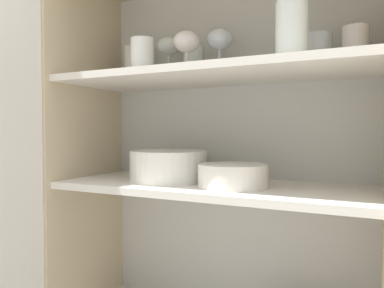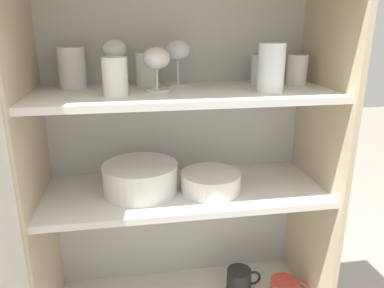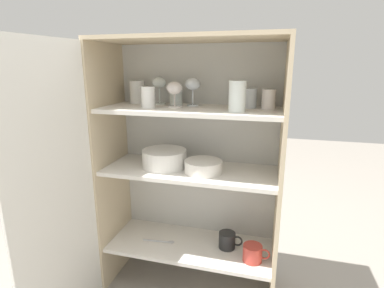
# 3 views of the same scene
# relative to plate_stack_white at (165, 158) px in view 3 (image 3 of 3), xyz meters

# --- Properties ---
(cupboard_back_panel) EXTENTS (0.90, 0.02, 1.31)m
(cupboard_back_panel) POSITION_rel_plate_stack_white_xyz_m (0.14, 0.18, -0.08)
(cupboard_back_panel) COLOR silver
(cupboard_back_panel) RESTS_ON ground_plane
(cupboard_side_left) EXTENTS (0.02, 0.38, 1.31)m
(cupboard_side_left) POSITION_rel_plate_stack_white_xyz_m (-0.31, -0.00, -0.08)
(cupboard_side_left) COLOR #CCB793
(cupboard_side_left) RESTS_ON ground_plane
(cupboard_side_right) EXTENTS (0.02, 0.38, 1.31)m
(cupboard_side_right) POSITION_rel_plate_stack_white_xyz_m (0.58, -0.00, -0.08)
(cupboard_side_right) COLOR #CCB793
(cupboard_side_right) RESTS_ON ground_plane
(cupboard_top_panel) EXTENTS (0.90, 0.38, 0.02)m
(cupboard_top_panel) POSITION_rel_plate_stack_white_xyz_m (0.14, -0.00, 0.59)
(cupboard_top_panel) COLOR #CCB793
(cupboard_top_panel) RESTS_ON cupboard_side_left
(shelf_board_lower) EXTENTS (0.87, 0.34, 0.02)m
(shelf_board_lower) POSITION_rel_plate_stack_white_xyz_m (0.14, -0.00, -0.49)
(shelf_board_lower) COLOR silver
(shelf_board_middle) EXTENTS (0.87, 0.34, 0.02)m
(shelf_board_middle) POSITION_rel_plate_stack_white_xyz_m (0.14, -0.00, -0.06)
(shelf_board_middle) COLOR silver
(shelf_board_upper) EXTENTS (0.87, 0.34, 0.02)m
(shelf_board_upper) POSITION_rel_plate_stack_white_xyz_m (0.14, -0.00, 0.26)
(shelf_board_upper) COLOR silver
(cupboard_door) EXTENTS (0.09, 0.45, 1.31)m
(cupboard_door) POSITION_rel_plate_stack_white_xyz_m (-0.35, -0.41, -0.08)
(cupboard_door) COLOR silver
(cupboard_door) RESTS_ON ground_plane
(tumbler_glass_0) EXTENTS (0.08, 0.08, 0.12)m
(tumbler_glass_0) POSITION_rel_plate_stack_white_xyz_m (-0.19, 0.10, 0.33)
(tumbler_glass_0) COLOR white
(tumbler_glass_0) RESTS_ON shelf_board_upper
(tumbler_glass_1) EXTENTS (0.08, 0.08, 0.14)m
(tumbler_glass_1) POSITION_rel_plate_stack_white_xyz_m (0.37, -0.07, 0.34)
(tumbler_glass_1) COLOR white
(tumbler_glass_1) RESTS_ON shelf_board_upper
(tumbler_glass_2) EXTENTS (0.06, 0.06, 0.09)m
(tumbler_glass_2) POSITION_rel_plate_stack_white_xyz_m (0.50, 0.05, 0.31)
(tumbler_glass_2) COLOR silver
(tumbler_glass_2) RESTS_ON shelf_board_upper
(tumbler_glass_3) EXTENTS (0.07, 0.07, 0.10)m
(tumbler_glass_3) POSITION_rel_plate_stack_white_xyz_m (-0.06, -0.05, 0.32)
(tumbler_glass_3) COLOR white
(tumbler_glass_3) RESTS_ON shelf_board_upper
(tumbler_glass_4) EXTENTS (0.07, 0.07, 0.10)m
(tumbler_glass_4) POSITION_rel_plate_stack_white_xyz_m (0.04, 0.10, 0.32)
(tumbler_glass_4) COLOR white
(tumbler_glass_4) RESTS_ON shelf_board_upper
(tumbler_glass_5) EXTENTS (0.08, 0.08, 0.09)m
(tumbler_glass_5) POSITION_rel_plate_stack_white_xyz_m (0.41, 0.08, 0.31)
(tumbler_glass_5) COLOR white
(tumbler_glass_5) RESTS_ON shelf_board_upper
(wine_glass_0) EXTENTS (0.08, 0.08, 0.12)m
(wine_glass_0) POSITION_rel_plate_stack_white_xyz_m (0.06, -0.00, 0.35)
(wine_glass_0) COLOR silver
(wine_glass_0) RESTS_ON shelf_board_upper
(wine_glass_1) EXTENTS (0.08, 0.08, 0.14)m
(wine_glass_1) POSITION_rel_plate_stack_white_xyz_m (0.13, 0.08, 0.37)
(wine_glass_1) COLOR white
(wine_glass_1) RESTS_ON shelf_board_upper
(wine_glass_2) EXTENTS (0.07, 0.07, 0.14)m
(wine_glass_2) POSITION_rel_plate_stack_white_xyz_m (-0.06, 0.10, 0.37)
(wine_glass_2) COLOR white
(wine_glass_2) RESTS_ON shelf_board_upper
(plate_stack_white) EXTENTS (0.23, 0.23, 0.09)m
(plate_stack_white) POSITION_rel_plate_stack_white_xyz_m (0.00, 0.00, 0.00)
(plate_stack_white) COLOR white
(plate_stack_white) RESTS_ON shelf_board_middle
(mixing_bowl_large) EXTENTS (0.19, 0.19, 0.06)m
(mixing_bowl_large) POSITION_rel_plate_stack_white_xyz_m (0.21, -0.03, -0.01)
(mixing_bowl_large) COLOR silver
(mixing_bowl_large) RESTS_ON shelf_board_middle
(coffee_mug_primary) EXTENTS (0.13, 0.09, 0.09)m
(coffee_mug_primary) POSITION_rel_plate_stack_white_xyz_m (0.34, 0.02, -0.43)
(coffee_mug_primary) COLOR black
(coffee_mug_primary) RESTS_ON shelf_board_lower
(coffee_mug_extra_1) EXTENTS (0.13, 0.10, 0.08)m
(coffee_mug_extra_1) POSITION_rel_plate_stack_white_xyz_m (0.48, -0.06, -0.44)
(coffee_mug_extra_1) COLOR #BC3D33
(coffee_mug_extra_1) RESTS_ON shelf_board_lower
(serving_spoon) EXTENTS (0.18, 0.03, 0.01)m
(serving_spoon) POSITION_rel_plate_stack_white_xyz_m (-0.02, -0.03, -0.47)
(serving_spoon) COLOR silver
(serving_spoon) RESTS_ON shelf_board_lower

